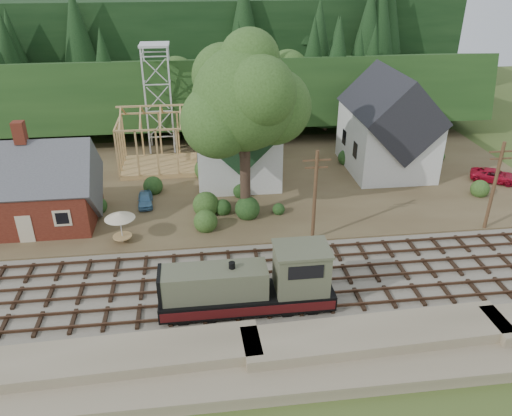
{
  "coord_description": "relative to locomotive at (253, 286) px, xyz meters",
  "views": [
    {
      "loc": [
        -1.93,
        -29.22,
        21.2
      ],
      "look_at": [
        2.44,
        6.0,
        3.0
      ],
      "focal_mm": 35.0,
      "sensor_mm": 36.0,
      "label": 1
    }
  ],
  "objects": [
    {
      "name": "timber_frame",
      "position": [
        -7.16,
        25.0,
        1.26
      ],
      "size": [
        8.2,
        6.2,
        6.99
      ],
      "color": "tan",
      "rests_on": "village_flat"
    },
    {
      "name": "village_flat",
      "position": [
        -1.16,
        21.0,
        -1.86
      ],
      "size": [
        64.0,
        26.0,
        0.3
      ],
      "primitive_type": "cube",
      "color": "brown",
      "rests_on": "ground"
    },
    {
      "name": "telegraph_pole_near",
      "position": [
        5.84,
        8.2,
        2.24
      ],
      "size": [
        2.2,
        0.28,
        8.0
      ],
      "color": "#4C331E",
      "rests_on": "ground"
    },
    {
      "name": "ground",
      "position": [
        -1.16,
        3.0,
        -2.01
      ],
      "size": [
        140.0,
        140.0,
        0.0
      ],
      "primitive_type": "plane",
      "color": "#384C1E",
      "rests_on": "ground"
    },
    {
      "name": "depot",
      "position": [
        -17.16,
        14.0,
        1.2
      ],
      "size": [
        10.8,
        7.41,
        9.0
      ],
      "color": "#511B12",
      "rests_on": "village_flat"
    },
    {
      "name": "lattice_tower",
      "position": [
        -7.16,
        31.0,
        8.02
      ],
      "size": [
        3.2,
        3.2,
        12.12
      ],
      "color": "silver",
      "rests_on": "village_flat"
    },
    {
      "name": "locomotive",
      "position": [
        0.0,
        0.0,
        0.0
      ],
      "size": [
        11.16,
        2.79,
        4.49
      ],
      "color": "black",
      "rests_on": "railroad_bed"
    },
    {
      "name": "car_red",
      "position": [
        26.84,
        17.18,
        -1.07
      ],
      "size": [
        5.09,
        4.13,
        1.29
      ],
      "primitive_type": "imported",
      "rotation": [
        0.0,
        0.0,
        1.06
      ],
      "color": "#B20E25",
      "rests_on": "village_flat"
    },
    {
      "name": "car_blue",
      "position": [
        -8.18,
        16.12,
        -1.16
      ],
      "size": [
        1.51,
        3.33,
        1.11
      ],
      "primitive_type": "imported",
      "rotation": [
        0.0,
        0.0,
        0.06
      ],
      "color": "#5287B0",
      "rests_on": "village_flat"
    },
    {
      "name": "big_tree",
      "position": [
        1.01,
        13.08,
        8.21
      ],
      "size": [
        10.9,
        8.4,
        14.7
      ],
      "color": "#38281E",
      "rests_on": "village_flat"
    },
    {
      "name": "hillside",
      "position": [
        -1.16,
        45.0,
        -2.01
      ],
      "size": [
        70.0,
        28.96,
        12.74
      ],
      "primitive_type": "cube",
      "rotation": [
        -0.17,
        0.0,
        0.0
      ],
      "color": "#1E3F19",
      "rests_on": "ground"
    },
    {
      "name": "farmhouse",
      "position": [
        16.84,
        22.0,
        2.86
      ],
      "size": [
        8.4,
        10.8,
        10.6
      ],
      "color": "silver",
      "rests_on": "village_flat"
    },
    {
      "name": "telegraph_pole_far",
      "position": [
        20.84,
        8.2,
        2.24
      ],
      "size": [
        2.2,
        0.28,
        8.0
      ],
      "color": "#4C331E",
      "rests_on": "ground"
    },
    {
      "name": "railroad_bed",
      "position": [
        -1.16,
        3.0,
        -1.93
      ],
      "size": [
        64.0,
        11.0,
        0.16
      ],
      "primitive_type": "cube",
      "color": "#726B5B",
      "rests_on": "ground"
    },
    {
      "name": "ridge",
      "position": [
        -1.16,
        61.0,
        -2.01
      ],
      "size": [
        80.0,
        20.0,
        12.0
      ],
      "primitive_type": "cube",
      "color": "black",
      "rests_on": "ground"
    },
    {
      "name": "patio_set",
      "position": [
        -9.53,
        9.66,
        0.57
      ],
      "size": [
        2.41,
        2.41,
        2.68
      ],
      "color": "silver",
      "rests_on": "village_flat"
    },
    {
      "name": "embankment",
      "position": [
        -1.16,
        -5.5,
        -2.01
      ],
      "size": [
        64.0,
        5.0,
        1.6
      ],
      "primitive_type": "cube",
      "color": "#7F7259",
      "rests_on": "ground"
    },
    {
      "name": "church",
      "position": [
        0.84,
        22.68,
        3.17
      ],
      "size": [
        8.4,
        15.17,
        13.0
      ],
      "color": "silver",
      "rests_on": "village_flat"
    }
  ]
}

